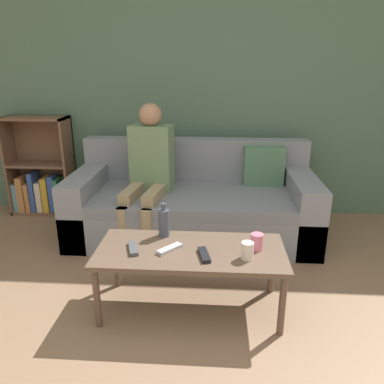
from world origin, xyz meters
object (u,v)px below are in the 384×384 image
at_px(cup_far, 247,251).
at_px(tv_remote_1, 204,255).
at_px(coffee_table, 191,255).
at_px(cup_near, 257,242).
at_px(person_adult, 149,165).
at_px(tv_remote_2, 170,249).
at_px(couch, 194,205).
at_px(bookshelf, 41,177).
at_px(bottle, 164,222).
at_px(tv_remote_0, 133,248).

height_order(cup_far, tv_remote_1, cup_far).
bearing_deg(coffee_table, cup_near, 3.43).
distance_m(coffee_table, person_adult, 1.16).
xyz_separation_m(person_adult, tv_remote_1, (0.51, -1.12, -0.23)).
relative_size(cup_far, tv_remote_2, 0.65).
bearing_deg(person_adult, couch, 20.81).
height_order(cup_near, cup_far, cup_far).
bearing_deg(bookshelf, coffee_table, -43.29).
distance_m(couch, tv_remote_2, 1.16).
height_order(couch, bottle, couch).
relative_size(cup_near, tv_remote_0, 0.57).
height_order(person_adult, tv_remote_2, person_adult).
distance_m(cup_near, tv_remote_2, 0.52).
bearing_deg(cup_far, bottle, 152.42).
height_order(bookshelf, person_adult, person_adult).
xyz_separation_m(couch, cup_near, (0.44, -1.10, 0.19)).
xyz_separation_m(tv_remote_1, bottle, (-0.27, 0.26, 0.08)).
xyz_separation_m(cup_near, tv_remote_2, (-0.52, -0.05, -0.04)).
xyz_separation_m(tv_remote_0, tv_remote_2, (0.22, 0.01, 0.00)).
distance_m(coffee_table, cup_far, 0.36).
bearing_deg(tv_remote_1, person_adult, 101.67).
bearing_deg(cup_far, bookshelf, 140.20).
distance_m(person_adult, cup_far, 1.37).
bearing_deg(bottle, tv_remote_1, -44.12).
bearing_deg(couch, bookshelf, 164.74).
bearing_deg(bookshelf, tv_remote_1, -43.41).
bearing_deg(cup_near, couch, 111.94).
distance_m(tv_remote_0, tv_remote_2, 0.22).
relative_size(couch, tv_remote_2, 13.31).
xyz_separation_m(bookshelf, tv_remote_0, (1.31, -1.60, 0.05)).
distance_m(tv_remote_0, bottle, 0.28).
height_order(couch, person_adult, person_adult).
relative_size(couch, coffee_table, 1.85).
relative_size(cup_near, cup_far, 0.99).
distance_m(bookshelf, bottle, 2.03).
relative_size(couch, cup_near, 20.89).
relative_size(tv_remote_1, bottle, 0.79).
relative_size(bookshelf, cup_near, 9.78).
bearing_deg(coffee_table, tv_remote_1, -45.68).
distance_m(coffee_table, cup_near, 0.41).
height_order(couch, tv_remote_1, couch).
height_order(coffee_table, tv_remote_0, tv_remote_0).
bearing_deg(bottle, cup_far, -27.58).
bearing_deg(bookshelf, bottle, -43.28).
height_order(couch, coffee_table, couch).
distance_m(bookshelf, coffee_table, 2.28).
relative_size(bookshelf, tv_remote_0, 5.58).
bearing_deg(coffee_table, cup_far, -15.98).
relative_size(coffee_table, cup_far, 11.13).
relative_size(coffee_table, tv_remote_0, 6.44).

